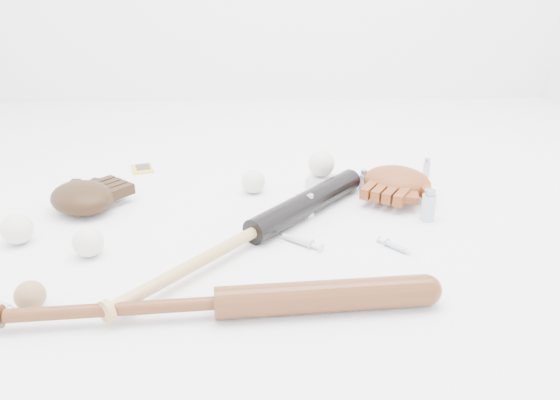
{
  "coord_description": "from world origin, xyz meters",
  "views": [
    {
      "loc": [
        -0.05,
        -1.41,
        0.69
      ],
      "look_at": [
        -0.0,
        0.02,
        0.06
      ],
      "focal_mm": 35.0,
      "sensor_mm": 36.0,
      "label": 1
    }
  ],
  "objects_px": {
    "bat_dark": "(255,231)",
    "bat_wood": "(220,303)",
    "pedestal": "(321,182)",
    "glove_dark": "(82,197)"
  },
  "relations": [
    {
      "from": "bat_dark",
      "to": "bat_wood",
      "type": "xyz_separation_m",
      "value": [
        -0.07,
        -0.32,
        -0.0
      ]
    },
    {
      "from": "bat_dark",
      "to": "pedestal",
      "type": "xyz_separation_m",
      "value": [
        0.21,
        0.37,
        -0.01
      ]
    },
    {
      "from": "glove_dark",
      "to": "bat_wood",
      "type": "bearing_deg",
      "value": -9.53
    },
    {
      "from": "bat_dark",
      "to": "pedestal",
      "type": "relative_size",
      "value": 12.36
    },
    {
      "from": "pedestal",
      "to": "bat_dark",
      "type": "bearing_deg",
      "value": -119.67
    },
    {
      "from": "glove_dark",
      "to": "pedestal",
      "type": "relative_size",
      "value": 3.08
    },
    {
      "from": "bat_wood",
      "to": "glove_dark",
      "type": "height_order",
      "value": "glove_dark"
    },
    {
      "from": "bat_dark",
      "to": "glove_dark",
      "type": "height_order",
      "value": "glove_dark"
    },
    {
      "from": "bat_dark",
      "to": "pedestal",
      "type": "height_order",
      "value": "bat_dark"
    },
    {
      "from": "bat_wood",
      "to": "glove_dark",
      "type": "bearing_deg",
      "value": 124.76
    }
  ]
}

